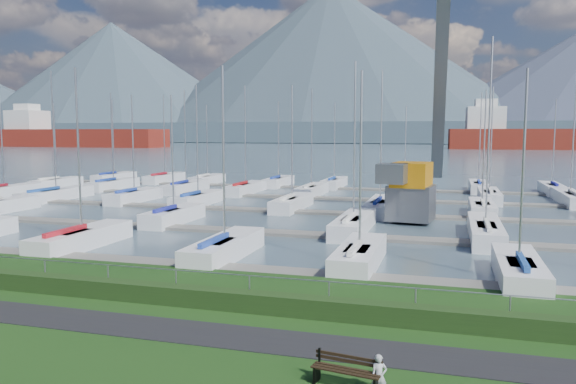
% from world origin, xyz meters
% --- Properties ---
extents(path, '(160.00, 2.00, 0.04)m').
position_xyz_m(path, '(0.00, -3.00, 0.01)').
color(path, black).
rests_on(path, grass).
extents(water, '(800.00, 540.00, 0.20)m').
position_xyz_m(water, '(0.00, 260.00, -0.40)').
color(water, '#475A68').
extents(hedge, '(80.00, 0.70, 0.70)m').
position_xyz_m(hedge, '(0.00, -0.40, 0.35)').
color(hedge, '#1D3513').
rests_on(hedge, grass).
extents(fence, '(80.00, 0.04, 0.04)m').
position_xyz_m(fence, '(0.00, 0.00, 1.20)').
color(fence, gray).
rests_on(fence, grass).
extents(foothill, '(900.00, 80.00, 12.00)m').
position_xyz_m(foothill, '(0.00, 330.00, 6.00)').
color(foothill, '#445663').
rests_on(foothill, water).
extents(mountains, '(1190.00, 360.00, 115.00)m').
position_xyz_m(mountains, '(7.35, 404.62, 46.68)').
color(mountains, '#3C4B58').
rests_on(mountains, water).
extents(docks, '(90.00, 41.60, 0.25)m').
position_xyz_m(docks, '(0.00, 26.00, -0.22)').
color(docks, slate).
rests_on(docks, water).
extents(bench_right, '(1.84, 0.69, 0.85)m').
position_xyz_m(bench_right, '(6.62, -5.44, 0.42)').
color(bench_right, black).
rests_on(bench_right, grass).
extents(person, '(0.46, 0.37, 1.09)m').
position_xyz_m(person, '(7.45, -5.45, 0.54)').
color(person, '#ADAEB3').
rests_on(person, grass).
extents(crane, '(4.89, 13.35, 22.35)m').
position_xyz_m(crane, '(6.69, 24.75, 5.33)').
color(crane, '#5A5B62').
rests_on(crane, water).
extents(cargo_ship_west, '(80.05, 19.25, 21.50)m').
position_xyz_m(cargo_ship_west, '(-154.07, 195.65, 3.76)').
color(cargo_ship_west, maroon).
rests_on(cargo_ship_west, water).
extents(cargo_ship_mid, '(90.22, 21.56, 21.50)m').
position_xyz_m(cargo_ship_mid, '(48.42, 215.32, 3.64)').
color(cargo_ship_mid, maroon).
rests_on(cargo_ship_mid, water).
extents(sailboat_fleet, '(74.92, 49.32, 13.45)m').
position_xyz_m(sailboat_fleet, '(-2.27, 28.98, 5.33)').
color(sailboat_fleet, navy).
rests_on(sailboat_fleet, water).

